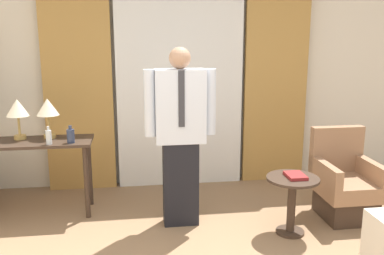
# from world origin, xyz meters

# --- Properties ---
(wall_back) EXTENTS (10.00, 0.06, 2.70)m
(wall_back) POSITION_xyz_m (0.00, 2.79, 1.35)
(wall_back) COLOR silver
(wall_back) RESTS_ON ground_plane
(curtain_sheer_center) EXTENTS (1.50, 0.06, 2.58)m
(curtain_sheer_center) POSITION_xyz_m (0.00, 2.66, 1.29)
(curtain_sheer_center) COLOR white
(curtain_sheer_center) RESTS_ON ground_plane
(curtain_drape_left) EXTENTS (0.78, 0.06, 2.58)m
(curtain_drape_left) POSITION_xyz_m (-1.18, 2.66, 1.29)
(curtain_drape_left) COLOR #B28442
(curtain_drape_left) RESTS_ON ground_plane
(curtain_drape_right) EXTENTS (0.78, 0.06, 2.58)m
(curtain_drape_right) POSITION_xyz_m (1.18, 2.66, 1.29)
(curtain_drape_right) COLOR #B28442
(curtain_drape_right) RESTS_ON ground_plane
(desk) EXTENTS (1.16, 0.46, 0.78)m
(desk) POSITION_xyz_m (-1.56, 1.96, 0.64)
(desk) COLOR #38281E
(desk) RESTS_ON ground_plane
(table_lamp_left) EXTENTS (0.22, 0.22, 0.41)m
(table_lamp_left) POSITION_xyz_m (-1.71, 2.06, 1.08)
(table_lamp_left) COLOR tan
(table_lamp_left) RESTS_ON desk
(table_lamp_right) EXTENTS (0.22, 0.22, 0.41)m
(table_lamp_right) POSITION_xyz_m (-1.42, 2.06, 1.08)
(table_lamp_right) COLOR tan
(table_lamp_right) RESTS_ON desk
(bottle_near_edge) EXTENTS (0.06, 0.06, 0.18)m
(bottle_near_edge) POSITION_xyz_m (-1.38, 1.81, 0.85)
(bottle_near_edge) COLOR silver
(bottle_near_edge) RESTS_ON desk
(bottle_by_lamp) EXTENTS (0.08, 0.08, 0.17)m
(bottle_by_lamp) POSITION_xyz_m (-1.18, 1.84, 0.85)
(bottle_by_lamp) COLOR #2D3851
(bottle_by_lamp) RESTS_ON desk
(person) EXTENTS (0.67, 0.22, 1.72)m
(person) POSITION_xyz_m (-0.13, 1.53, 0.93)
(person) COLOR black
(person) RESTS_ON ground_plane
(armchair) EXTENTS (0.55, 0.62, 0.89)m
(armchair) POSITION_xyz_m (1.53, 1.47, 0.32)
(armchair) COLOR #38281E
(armchair) RESTS_ON ground_plane
(side_table) EXTENTS (0.48, 0.48, 0.55)m
(side_table) POSITION_xyz_m (0.86, 1.17, 0.37)
(side_table) COLOR #38281E
(side_table) RESTS_ON ground_plane
(book) EXTENTS (0.16, 0.22, 0.03)m
(book) POSITION_xyz_m (0.89, 1.17, 0.56)
(book) COLOR maroon
(book) RESTS_ON side_table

